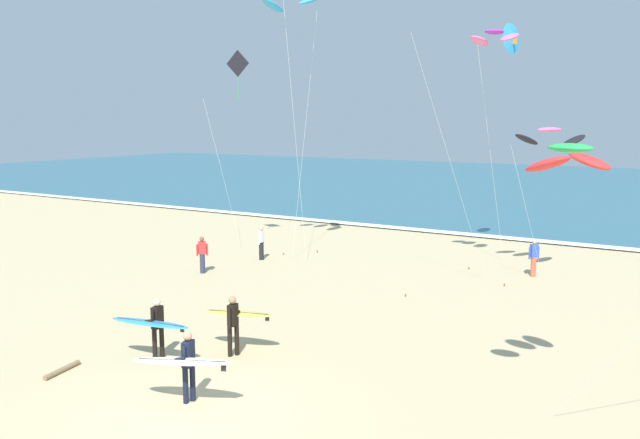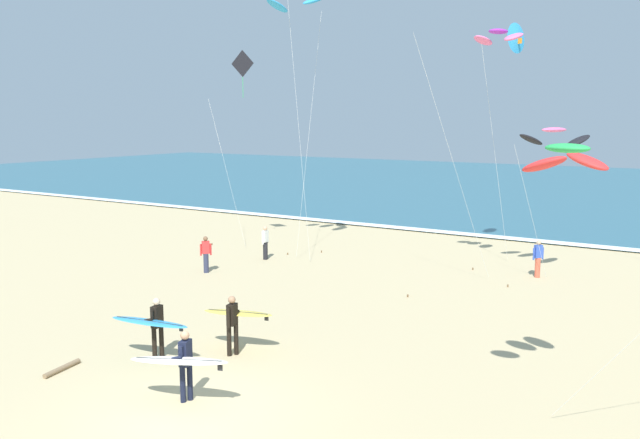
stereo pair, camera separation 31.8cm
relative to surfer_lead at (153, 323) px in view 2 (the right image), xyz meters
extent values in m
plane|color=tan|center=(3.11, -2.02, -1.05)|extent=(160.00, 160.00, 0.00)
cube|color=#2D6075|center=(3.11, 53.14, -1.01)|extent=(160.00, 60.00, 0.08)
cube|color=white|center=(3.11, 23.44, -0.96)|extent=(160.00, 0.99, 0.01)
cylinder|color=black|center=(-0.08, 0.08, -0.61)|extent=(0.13, 0.13, 0.88)
cylinder|color=black|center=(0.01, 0.26, -0.61)|extent=(0.13, 0.13, 0.88)
cube|color=black|center=(-0.03, 0.17, 0.13)|extent=(0.26, 0.37, 0.60)
cube|color=yellow|center=(-0.14, 0.15, 0.17)|extent=(0.05, 0.20, 0.32)
sphere|color=beige|center=(-0.03, 0.17, 0.55)|extent=(0.21, 0.21, 0.21)
cylinder|color=black|center=(0.01, -0.06, 0.24)|extent=(0.09, 0.09, 0.26)
cylinder|color=black|center=(-0.03, -0.15, 0.11)|extent=(0.26, 0.13, 0.14)
cylinder|color=black|center=(-0.08, 0.40, 0.09)|extent=(0.09, 0.09, 0.56)
ellipsoid|color=#3399D8|center=(0.03, -0.18, 0.07)|extent=(2.45, 0.94, 0.10)
cube|color=#333333|center=(0.03, -0.18, 0.11)|extent=(2.08, 0.42, 0.03)
cube|color=#262628|center=(1.02, 0.01, 0.00)|extent=(0.12, 0.03, 0.14)
cylinder|color=black|center=(2.61, -1.63, -0.61)|extent=(0.13, 0.13, 0.88)
cylinder|color=black|center=(2.67, -1.44, -0.61)|extent=(0.13, 0.13, 0.88)
cube|color=black|center=(2.64, -1.53, 0.13)|extent=(0.29, 0.38, 0.60)
cube|color=yellow|center=(2.54, -1.56, 0.17)|extent=(0.07, 0.19, 0.32)
sphere|color=#A87A59|center=(2.64, -1.53, 0.55)|extent=(0.21, 0.21, 0.21)
cylinder|color=black|center=(2.71, -1.75, 0.24)|extent=(0.09, 0.09, 0.26)
cylinder|color=black|center=(2.68, -1.86, 0.11)|extent=(0.26, 0.15, 0.14)
cylinder|color=black|center=(2.57, -1.31, 0.09)|extent=(0.09, 0.09, 0.56)
ellipsoid|color=white|center=(2.75, -1.88, 0.07)|extent=(2.46, 1.22, 0.20)
cube|color=#333333|center=(2.75, -1.88, 0.11)|extent=(2.03, 0.67, 0.12)
cube|color=#262628|center=(3.72, -1.57, 0.00)|extent=(0.12, 0.05, 0.14)
cylinder|color=black|center=(1.55, 1.32, -0.61)|extent=(0.13, 0.13, 0.88)
cylinder|color=black|center=(1.65, 1.51, -0.61)|extent=(0.13, 0.13, 0.88)
cube|color=black|center=(1.60, 1.42, 0.13)|extent=(0.27, 0.38, 0.60)
cube|color=blue|center=(1.50, 1.39, 0.17)|extent=(0.06, 0.20, 0.32)
sphere|color=#A87A59|center=(1.60, 1.42, 0.55)|extent=(0.21, 0.21, 0.21)
cylinder|color=black|center=(1.65, 1.19, 0.09)|extent=(0.09, 0.09, 0.56)
cylinder|color=black|center=(1.55, 1.64, 0.24)|extent=(0.09, 0.09, 0.26)
cylinder|color=black|center=(1.47, 1.71, 0.11)|extent=(0.26, 0.14, 0.14)
ellipsoid|color=#EFD14C|center=(1.52, 1.77, 0.07)|extent=(2.17, 1.03, 0.11)
cube|color=#333333|center=(1.52, 1.77, 0.11)|extent=(1.80, 0.46, 0.04)
cube|color=#262628|center=(2.37, 1.97, 0.00)|extent=(0.12, 0.04, 0.14)
cube|color=black|center=(-7.71, 13.72, 8.19)|extent=(1.29, 0.14, 1.29)
cylinder|color=green|center=(-7.71, 13.72, 7.03)|extent=(0.02, 0.02, 1.02)
cylinder|color=silver|center=(-8.76, 13.63, 2.79)|extent=(2.12, 0.20, 7.47)
cylinder|color=brown|center=(-9.82, 13.54, -1.00)|extent=(0.06, 0.06, 0.10)
ellipsoid|color=red|center=(10.43, 2.78, 4.62)|extent=(1.14, 0.86, 0.50)
ellipsoid|color=green|center=(10.15, 2.03, 4.92)|extent=(1.13, 0.86, 0.20)
ellipsoid|color=red|center=(9.88, 1.28, 4.62)|extent=(1.14, 0.86, 0.50)
cylinder|color=silver|center=(-4.07, 13.14, 5.52)|extent=(1.89, 0.90, 12.93)
cylinder|color=brown|center=(-5.00, 13.59, -1.00)|extent=(0.06, 0.06, 0.10)
ellipsoid|color=#2D99DB|center=(-5.19, 13.16, 10.62)|extent=(0.71, 1.39, 0.60)
ellipsoid|color=#2D99DB|center=(-3.07, 12.91, 10.62)|extent=(0.71, 1.39, 0.60)
cylinder|color=silver|center=(-4.01, 13.98, 4.79)|extent=(0.24, 1.91, 11.47)
cylinder|color=brown|center=(-3.90, 14.93, -1.00)|extent=(0.06, 0.06, 0.10)
cone|color=#2D99DB|center=(4.51, 17.80, 9.05)|extent=(0.63, 1.36, 1.35)
cube|color=orange|center=(4.51, 17.80, 8.91)|extent=(0.47, 0.16, 0.24)
cylinder|color=silver|center=(4.13, 16.51, 3.92)|extent=(0.78, 2.59, 9.74)
cylinder|color=brown|center=(3.75, 15.22, -1.00)|extent=(0.06, 0.06, 0.10)
ellipsoid|color=pink|center=(5.57, 13.62, 8.61)|extent=(0.90, 1.09, 0.48)
ellipsoid|color=purple|center=(4.88, 13.89, 8.89)|extent=(0.90, 1.08, 0.20)
ellipsoid|color=pink|center=(4.19, 14.16, 8.61)|extent=(0.90, 1.09, 0.48)
cylinder|color=silver|center=(4.04, 11.75, 3.78)|extent=(1.69, 4.30, 9.46)
cylinder|color=brown|center=(3.21, 9.60, -1.00)|extent=(0.06, 0.06, 0.10)
ellipsoid|color=black|center=(7.91, 14.70, 4.66)|extent=(1.03, 1.47, 0.62)
ellipsoid|color=pink|center=(6.90, 15.17, 5.08)|extent=(1.04, 1.47, 0.20)
ellipsoid|color=black|center=(5.88, 15.64, 4.66)|extent=(1.03, 1.47, 0.62)
cylinder|color=silver|center=(6.41, 14.12, 1.81)|extent=(0.99, 2.12, 5.51)
cylinder|color=brown|center=(5.92, 13.07, -1.00)|extent=(0.06, 0.06, 0.10)
cylinder|color=#2D334C|center=(-5.83, 8.63, -0.63)|extent=(0.22, 0.22, 0.84)
cube|color=red|center=(-5.83, 8.63, 0.06)|extent=(0.35, 0.36, 0.54)
sphere|color=brown|center=(-5.83, 8.63, 0.44)|extent=(0.20, 0.20, 0.20)
cylinder|color=red|center=(-5.97, 8.48, -0.04)|extent=(0.08, 0.08, 0.50)
cylinder|color=red|center=(-5.69, 8.79, -0.04)|extent=(0.08, 0.08, 0.50)
cylinder|color=black|center=(-5.28, 12.15, -0.63)|extent=(0.22, 0.22, 0.84)
cube|color=white|center=(-5.28, 12.15, 0.06)|extent=(0.21, 0.34, 0.54)
sphere|color=tan|center=(-5.28, 12.15, 0.44)|extent=(0.20, 0.20, 0.20)
cylinder|color=white|center=(-5.30, 12.36, -0.04)|extent=(0.08, 0.08, 0.50)
cylinder|color=white|center=(-5.26, 11.94, -0.04)|extent=(0.08, 0.08, 0.50)
cylinder|color=#D8593F|center=(6.49, 15.32, -0.63)|extent=(0.22, 0.22, 0.84)
cube|color=#3351B7|center=(6.49, 15.32, 0.06)|extent=(0.35, 0.36, 0.54)
sphere|color=tan|center=(6.49, 15.32, 0.44)|extent=(0.20, 0.20, 0.20)
cylinder|color=#3351B7|center=(6.63, 15.47, -0.04)|extent=(0.08, 0.08, 0.50)
cylinder|color=#3351B7|center=(6.34, 15.16, -0.04)|extent=(0.08, 0.08, 0.50)
cylinder|color=#846B4C|center=(-1.46, -1.89, -0.98)|extent=(0.34, 1.22, 0.13)
camera|label=1|loc=(12.86, -12.53, 5.52)|focal=37.19mm
camera|label=2|loc=(13.13, -12.36, 5.52)|focal=37.19mm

